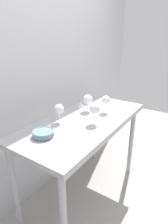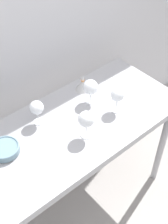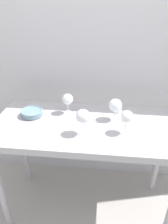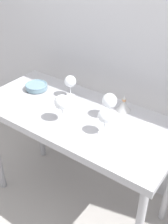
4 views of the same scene
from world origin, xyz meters
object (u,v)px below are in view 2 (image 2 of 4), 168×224
(tasting_bowl, at_px, (5,149))
(decanter_funnel, at_px, (83,85))
(wine_glass_near_center, at_px, (86,120))
(wine_glass_far_left, at_px, (37,108))
(tasting_sheet_upper, at_px, (116,90))
(wine_glass_far_right, at_px, (91,87))
(wine_glass_near_right, at_px, (117,95))

(tasting_bowl, xyz_separation_m, decanter_funnel, (0.68, 0.13, 0.01))
(wine_glass_near_center, bearing_deg, tasting_bowl, 154.75)
(wine_glass_far_left, height_order, tasting_sheet_upper, wine_glass_far_left)
(wine_glass_far_right, xyz_separation_m, tasting_bowl, (-0.64, -0.01, -0.09))
(tasting_sheet_upper, bearing_deg, tasting_bowl, 168.39)
(wine_glass_near_center, xyz_separation_m, decanter_funnel, (0.26, 0.33, -0.09))
(wine_glass_far_right, xyz_separation_m, wine_glass_near_right, (0.07, -0.17, 0.00))
(decanter_funnel, bearing_deg, wine_glass_far_right, -108.40)
(wine_glass_near_center, bearing_deg, tasting_sheet_upper, 22.77)
(wine_glass_far_left, distance_m, tasting_bowl, 0.30)
(wine_glass_near_center, height_order, wine_glass_near_right, wine_glass_near_center)
(tasting_bowl, bearing_deg, wine_glass_far_left, 14.94)
(wine_glass_near_center, bearing_deg, wine_glass_far_right, 44.15)
(tasting_bowl, bearing_deg, decanter_funnel, 11.13)
(wine_glass_near_right, xyz_separation_m, decanter_funnel, (-0.03, 0.29, -0.08))
(tasting_sheet_upper, bearing_deg, decanter_funnel, 126.16)
(wine_glass_near_center, relative_size, decanter_funnel, 1.58)
(wine_glass_near_center, relative_size, tasting_sheet_upper, 0.89)
(wine_glass_far_right, relative_size, tasting_sheet_upper, 0.82)
(wine_glass_far_right, xyz_separation_m, wine_glass_far_left, (-0.37, 0.06, 0.00))
(tasting_sheet_upper, xyz_separation_m, tasting_bowl, (-0.85, 0.02, 0.03))
(wine_glass_near_right, height_order, decanter_funnel, wine_glass_near_right)
(wine_glass_near_center, xyz_separation_m, tasting_sheet_upper, (0.42, 0.18, -0.13))
(wine_glass_near_center, bearing_deg, wine_glass_far_left, 118.77)
(wine_glass_far_right, bearing_deg, tasting_bowl, -179.11)
(wine_glass_far_left, height_order, wine_glass_near_center, wine_glass_near_center)
(wine_glass_far_right, height_order, wine_glass_far_left, wine_glass_far_right)
(wine_glass_far_right, relative_size, wine_glass_near_right, 1.00)
(tasting_sheet_upper, relative_size, tasting_bowl, 1.23)
(wine_glass_far_right, relative_size, decanter_funnel, 1.45)
(tasting_sheet_upper, bearing_deg, wine_glass_near_right, -144.80)
(tasting_bowl, bearing_deg, wine_glass_near_right, -12.45)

